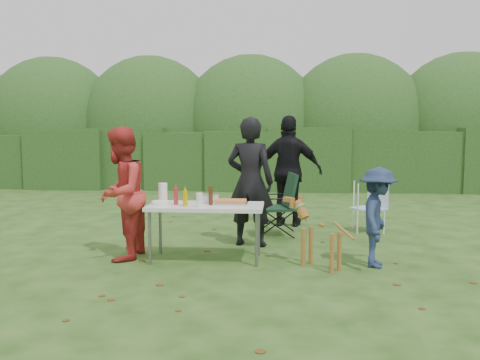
# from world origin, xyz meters

# --- Properties ---
(ground) EXTENTS (80.00, 80.00, 0.00)m
(ground) POSITION_xyz_m (0.00, 0.00, 0.00)
(ground) COLOR #1E4211
(hedge_row) EXTENTS (22.00, 1.40, 1.70)m
(hedge_row) POSITION_xyz_m (0.00, 8.00, 0.85)
(hedge_row) COLOR #23471C
(hedge_row) RESTS_ON ground
(shrub_backdrop) EXTENTS (20.00, 2.60, 3.20)m
(shrub_backdrop) POSITION_xyz_m (0.00, 9.60, 1.60)
(shrub_backdrop) COLOR #3D6628
(shrub_backdrop) RESTS_ON ground
(folding_table) EXTENTS (1.50, 0.70, 0.74)m
(folding_table) POSITION_xyz_m (-0.01, 0.19, 0.69)
(folding_table) COLOR silver
(folding_table) RESTS_ON ground
(person_cook) EXTENTS (0.77, 0.58, 1.90)m
(person_cook) POSITION_xyz_m (0.52, 1.07, 0.95)
(person_cook) COLOR black
(person_cook) RESTS_ON ground
(person_red_jacket) EXTENTS (0.70, 0.88, 1.75)m
(person_red_jacket) POSITION_xyz_m (-1.13, 0.16, 0.88)
(person_red_jacket) COLOR red
(person_red_jacket) RESTS_ON ground
(person_black_puffy) EXTENTS (1.21, 0.66, 1.95)m
(person_black_puffy) POSITION_xyz_m (1.11, 2.63, 0.98)
(person_black_puffy) COLOR black
(person_black_puffy) RESTS_ON ground
(child) EXTENTS (0.65, 0.90, 1.26)m
(child) POSITION_xyz_m (2.18, 0.06, 0.63)
(child) COLOR #1E2D4E
(child) RESTS_ON ground
(dog) EXTENTS (0.89, 0.84, 0.83)m
(dog) POSITION_xyz_m (1.47, -0.09, 0.42)
(dog) COLOR #995F27
(dog) RESTS_ON ground
(camping_chair) EXTENTS (0.76, 0.76, 1.02)m
(camping_chair) POSITION_xyz_m (0.88, 1.78, 0.51)
(camping_chair) COLOR #163520
(camping_chair) RESTS_ON ground
(lawn_chair) EXTENTS (0.71, 0.71, 0.86)m
(lawn_chair) POSITION_xyz_m (2.43, 2.22, 0.43)
(lawn_chair) COLOR #4A86D8
(lawn_chair) RESTS_ON ground
(food_tray) EXTENTS (0.45, 0.30, 0.02)m
(food_tray) POSITION_xyz_m (0.31, 0.27, 0.75)
(food_tray) COLOR #B7B7BA
(food_tray) RESTS_ON folding_table
(focaccia_bread) EXTENTS (0.40, 0.26, 0.04)m
(focaccia_bread) POSITION_xyz_m (0.31, 0.27, 0.78)
(focaccia_bread) COLOR #CC773B
(focaccia_bread) RESTS_ON food_tray
(mustard_bottle) EXTENTS (0.06, 0.06, 0.20)m
(mustard_bottle) POSITION_xyz_m (-0.25, 0.03, 0.84)
(mustard_bottle) COLOR #CC9B00
(mustard_bottle) RESTS_ON folding_table
(ketchup_bottle) EXTENTS (0.06, 0.06, 0.22)m
(ketchup_bottle) POSITION_xyz_m (-0.40, 0.14, 0.85)
(ketchup_bottle) COLOR #A3222C
(ketchup_bottle) RESTS_ON folding_table
(beer_bottle) EXTENTS (0.06, 0.06, 0.24)m
(beer_bottle) POSITION_xyz_m (0.06, 0.17, 0.86)
(beer_bottle) COLOR #47230F
(beer_bottle) RESTS_ON folding_table
(paper_towel_roll) EXTENTS (0.12, 0.12, 0.26)m
(paper_towel_roll) POSITION_xyz_m (-0.61, 0.34, 0.87)
(paper_towel_roll) COLOR white
(paper_towel_roll) RESTS_ON folding_table
(cup_stack) EXTENTS (0.08, 0.08, 0.18)m
(cup_stack) POSITION_xyz_m (-0.06, -0.02, 0.83)
(cup_stack) COLOR white
(cup_stack) RESTS_ON folding_table
(pasta_bowl) EXTENTS (0.26, 0.26, 0.10)m
(pasta_bowl) POSITION_xyz_m (0.01, 0.39, 0.79)
(pasta_bowl) COLOR silver
(pasta_bowl) RESTS_ON folding_table
(plate_stack) EXTENTS (0.24, 0.24, 0.05)m
(plate_stack) POSITION_xyz_m (-0.59, 0.12, 0.77)
(plate_stack) COLOR white
(plate_stack) RESTS_ON folding_table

